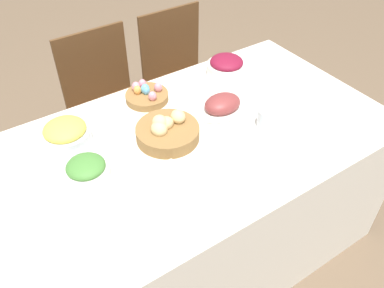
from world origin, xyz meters
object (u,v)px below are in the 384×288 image
(pineapple_bowl, at_px, (66,134))
(knife, at_px, (278,160))
(bread_basket, at_px, (167,131))
(ham_platter, at_px, (222,105))
(fork, at_px, (210,196))
(spoon, at_px, (284,158))
(butter_dish, at_px, (163,174))
(chair_far_center, at_px, (108,102))
(green_salad_bowl, at_px, (87,171))
(dinner_plate, at_px, (245,177))
(egg_basket, at_px, (146,95))
(drinking_cup, at_px, (266,119))
(chair_far_right, at_px, (181,76))
(beet_salad_bowl, at_px, (226,67))

(pineapple_bowl, xyz_separation_m, knife, (0.65, -0.56, -0.05))
(bread_basket, distance_m, ham_platter, 0.31)
(fork, height_order, knife, same)
(spoon, xyz_separation_m, butter_dish, (-0.45, 0.18, 0.01))
(knife, distance_m, butter_dish, 0.46)
(chair_far_center, height_order, pineapple_bowl, chair_far_center)
(chair_far_center, bearing_deg, green_salad_bowl, -117.70)
(dinner_plate, bearing_deg, butter_dish, 145.40)
(egg_basket, height_order, pineapple_bowl, pineapple_bowl)
(chair_far_center, xyz_separation_m, green_salad_bowl, (-0.41, -0.81, 0.33))
(drinking_cup, height_order, butter_dish, drinking_cup)
(drinking_cup, bearing_deg, bread_basket, 156.72)
(chair_far_center, xyz_separation_m, bread_basket, (-0.04, -0.77, 0.33))
(chair_far_right, distance_m, green_salad_bowl, 1.27)
(pineapple_bowl, bearing_deg, dinner_plate, -49.52)
(green_salad_bowl, bearing_deg, dinner_plate, -33.11)
(chair_far_right, distance_m, beet_salad_bowl, 0.62)
(egg_basket, relative_size, drinking_cup, 2.35)
(dinner_plate, xyz_separation_m, drinking_cup, (0.27, 0.19, 0.04))
(spoon, bearing_deg, chair_far_right, 82.42)
(beet_salad_bowl, distance_m, dinner_plate, 0.73)
(egg_basket, distance_m, drinking_cup, 0.57)
(spoon, bearing_deg, dinner_plate, -175.78)
(egg_basket, relative_size, pineapple_bowl, 0.99)
(egg_basket, relative_size, beet_salad_bowl, 1.02)
(bread_basket, bearing_deg, ham_platter, 5.94)
(drinking_cup, bearing_deg, knife, -118.39)
(chair_far_center, height_order, green_salad_bowl, chair_far_center)
(chair_far_center, bearing_deg, egg_basket, -88.27)
(green_salad_bowl, bearing_deg, butter_dish, -31.45)
(chair_far_right, xyz_separation_m, drinking_cup, (-0.16, -0.94, 0.33))
(egg_basket, bearing_deg, butter_dish, -112.13)
(green_salad_bowl, distance_m, butter_dish, 0.28)
(egg_basket, bearing_deg, fork, -99.04)
(egg_basket, bearing_deg, pineapple_bowl, -167.91)
(butter_dish, bearing_deg, egg_basket, 67.87)
(chair_far_right, relative_size, bread_basket, 3.35)
(ham_platter, bearing_deg, pineapple_bowl, 165.68)
(ham_platter, distance_m, fork, 0.53)
(chair_far_right, xyz_separation_m, knife, (-0.27, -1.13, 0.29))
(drinking_cup, bearing_deg, chair_far_center, 110.48)
(fork, distance_m, spoon, 0.36)
(green_salad_bowl, distance_m, fork, 0.46)
(chair_far_center, relative_size, drinking_cup, 10.36)
(dinner_plate, relative_size, spoon, 1.69)
(egg_basket, relative_size, dinner_plate, 0.71)
(green_salad_bowl, relative_size, beet_salad_bowl, 0.87)
(bread_basket, height_order, drinking_cup, bread_basket)
(egg_basket, xyz_separation_m, green_salad_bowl, (-0.43, -0.33, 0.02))
(pineapple_bowl, bearing_deg, bread_basket, -29.67)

